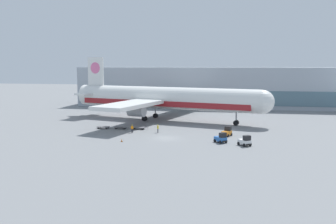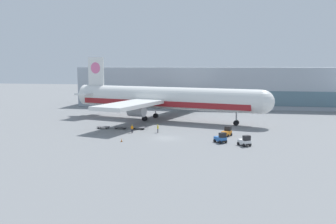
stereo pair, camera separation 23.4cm
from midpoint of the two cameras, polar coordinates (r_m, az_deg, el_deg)
The scene contains 12 objects.
ground_plane at distance 76.10m, azimuth -0.31°, elevation -4.02°, with size 400.00×400.00×0.00m, color slate.
terminal_building at distance 136.16m, azimuth 5.65°, elevation 3.85°, with size 90.00×18.20×14.00m.
airplane_main at distance 100.10m, azimuth -0.96°, elevation 2.05°, with size 57.02×48.49×17.00m.
baggage_tug_foreground at distance 70.32m, azimuth 11.73°, elevation -4.37°, with size 2.67×2.79×2.00m.
baggage_tug_mid at distance 72.36m, azimuth 8.15°, elevation -3.97°, with size 2.72×2.74×2.00m.
baggage_tug_far at distance 79.18m, azimuth 9.06°, elevation -3.02°, with size 2.37×2.79×2.00m.
baggage_dolly_lead at distance 88.75m, azimuth -9.76°, elevation -2.26°, with size 3.70×1.51×0.48m.
baggage_dolly_second at distance 87.71m, azimuth -7.12°, elevation -2.32°, with size 3.70×1.51×0.48m.
baggage_dolly_third at distance 86.77m, azimuth -4.37°, elevation -2.39°, with size 3.70×1.51×0.48m.
ground_crew_near at distance 82.21m, azimuth -1.48°, elevation -2.42°, with size 0.36×0.52×1.80m.
ground_crew_far at distance 82.25m, azimuth -5.42°, elevation -2.45°, with size 0.57×0.23×1.81m.
traffic_cone_near at distance 73.11m, azimuth -7.00°, elevation -4.29°, with size 0.40×0.40×0.61m.
Camera 2 is at (14.77, -73.19, 14.72)m, focal length 40.00 mm.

